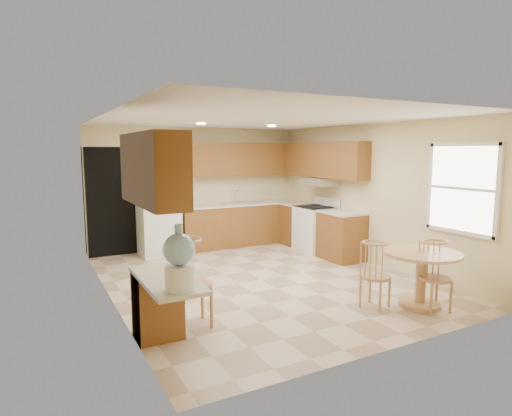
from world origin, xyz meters
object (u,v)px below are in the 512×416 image
water_crock (179,260)px  dining_table (421,271)px  chair_table_b (441,271)px  chair_desk (196,275)px  chair_table_a (380,270)px  stove (316,228)px  refrigerator (159,212)px

water_crock → dining_table: bearing=1.7°
water_crock → chair_table_b: bearing=-2.8°
dining_table → chair_desk: (-2.82, 0.72, 0.15)m
dining_table → chair_table_a: size_ratio=1.14×
chair_table_a → chair_desk: 2.34m
stove → chair_table_b: bearing=-99.8°
dining_table → chair_desk: 2.92m
dining_table → water_crock: 3.32m
dining_table → water_crock: bearing=-178.3°
refrigerator → dining_table: bearing=-63.3°
chair_table_a → water_crock: water_crock is taller
chair_table_a → water_crock: size_ratio=1.43×
refrigerator → chair_table_b: refrigerator is taller
dining_table → refrigerator: bearing=116.7°
stove → water_crock: size_ratio=1.80×
water_crock → stove: bearing=40.1°
dining_table → water_crock: (-3.27, -0.10, 0.57)m
stove → water_crock: (-3.92, -3.30, 0.57)m
stove → chair_table_a: 3.26m
dining_table → chair_desk: bearing=165.6°
dining_table → chair_table_a: (-0.55, 0.17, 0.05)m
dining_table → stove: bearing=78.5°
stove → dining_table: bearing=-101.5°
chair_table_a → chair_desk: (-2.27, 0.56, 0.10)m
chair_table_a → chair_desk: chair_desk is taller
chair_table_b → refrigerator: bearing=-49.4°
refrigerator → chair_table_a: refrigerator is taller
refrigerator → chair_table_b: (2.27, -4.68, -0.30)m
chair_desk → dining_table: bearing=78.1°
stove → refrigerator: bearing=157.0°
refrigerator → chair_table_b: 5.22m
chair_table_b → chair_desk: 3.04m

